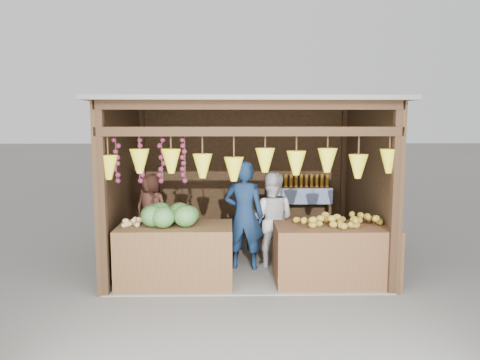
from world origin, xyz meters
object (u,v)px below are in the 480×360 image
Objects in this scene: counter_left at (176,255)px; woman_standing at (272,219)px; man_standing at (244,216)px; vendor_seated at (151,208)px; counter_right at (334,254)px.

woman_standing reaches higher than counter_left.
counter_left is 0.93× the size of man_standing.
man_standing reaches higher than vendor_seated.
man_standing is at bearing 38.63° from woman_standing.
man_standing reaches higher than counter_left.
counter_left is 1.38× the size of vendor_seated.
counter_left is at bearing -179.57° from counter_right.
counter_left is 0.94× the size of counter_right.
counter_right is 1.23m from woman_standing.
man_standing reaches higher than counter_right.
counter_right is at bearing 176.73° from vendor_seated.
counter_left is 1.27m from man_standing.
vendor_seated reaches higher than counter_left.
man_standing is at bearing -178.66° from vendor_seated.
vendor_seated is at bearing 158.16° from counter_right.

